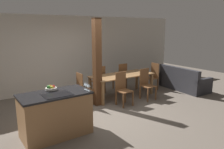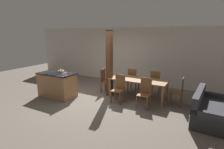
% 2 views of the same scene
% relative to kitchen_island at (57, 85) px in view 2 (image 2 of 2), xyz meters
% --- Properties ---
extents(ground_plane, '(16.00, 16.00, 0.00)m').
position_rel_kitchen_island_xyz_m(ground_plane, '(1.41, 0.56, -0.47)').
color(ground_plane, '#665B51').
extents(wall_back, '(11.20, 0.08, 2.70)m').
position_rel_kitchen_island_xyz_m(wall_back, '(1.41, 3.29, 0.88)').
color(wall_back, beige).
rests_on(wall_back, ground_plane).
extents(kitchen_island, '(1.44, 0.78, 0.95)m').
position_rel_kitchen_island_xyz_m(kitchen_island, '(0.00, 0.00, 0.00)').
color(kitchen_island, '#9E7047').
rests_on(kitchen_island, ground_plane).
extents(fruit_bowl, '(0.25, 0.25, 0.12)m').
position_rel_kitchen_island_xyz_m(fruit_bowl, '(0.02, 0.24, 0.52)').
color(fruit_bowl, silver).
rests_on(fruit_bowl, kitchen_island).
extents(wine_glass_near, '(0.07, 0.07, 0.17)m').
position_rel_kitchen_island_xyz_m(wine_glass_near, '(0.64, -0.32, 0.60)').
color(wine_glass_near, silver).
rests_on(wine_glass_near, kitchen_island).
extents(wine_glass_middle, '(0.07, 0.07, 0.17)m').
position_rel_kitchen_island_xyz_m(wine_glass_middle, '(0.64, -0.23, 0.60)').
color(wine_glass_middle, silver).
rests_on(wine_glass_middle, kitchen_island).
extents(wine_glass_far, '(0.07, 0.07, 0.17)m').
position_rel_kitchen_island_xyz_m(wine_glass_far, '(0.64, -0.15, 0.60)').
color(wine_glass_far, silver).
rests_on(wine_glass_far, kitchen_island).
extents(dining_table, '(2.14, 0.90, 0.74)m').
position_rel_kitchen_island_xyz_m(dining_table, '(2.82, 1.34, 0.18)').
color(dining_table, olive).
rests_on(dining_table, ground_plane).
extents(dining_chair_near_left, '(0.40, 0.40, 0.98)m').
position_rel_kitchen_island_xyz_m(dining_chair_near_left, '(2.34, 0.67, 0.03)').
color(dining_chair_near_left, brown).
rests_on(dining_chair_near_left, ground_plane).
extents(dining_chair_near_right, '(0.40, 0.40, 0.98)m').
position_rel_kitchen_island_xyz_m(dining_chair_near_right, '(3.30, 0.67, 0.03)').
color(dining_chair_near_right, brown).
rests_on(dining_chair_near_right, ground_plane).
extents(dining_chair_far_left, '(0.40, 0.40, 0.98)m').
position_rel_kitchen_island_xyz_m(dining_chair_far_left, '(2.34, 2.01, 0.03)').
color(dining_chair_far_left, brown).
rests_on(dining_chair_far_left, ground_plane).
extents(dining_chair_far_right, '(0.40, 0.40, 0.98)m').
position_rel_kitchen_island_xyz_m(dining_chair_far_right, '(3.30, 2.01, 0.03)').
color(dining_chair_far_right, brown).
rests_on(dining_chair_far_right, ground_plane).
extents(dining_chair_head_end, '(0.40, 0.40, 0.98)m').
position_rel_kitchen_island_xyz_m(dining_chair_head_end, '(1.37, 1.34, 0.03)').
color(dining_chair_head_end, brown).
rests_on(dining_chair_head_end, ground_plane).
extents(dining_chair_foot_end, '(0.40, 0.40, 0.98)m').
position_rel_kitchen_island_xyz_m(dining_chair_foot_end, '(4.27, 1.34, 0.03)').
color(dining_chair_foot_end, brown).
rests_on(dining_chair_foot_end, ground_plane).
extents(couch, '(0.97, 1.86, 0.86)m').
position_rel_kitchen_island_xyz_m(couch, '(5.20, 0.67, -0.19)').
color(couch, '#2D2D33').
rests_on(couch, ground_plane).
extents(timber_post, '(0.20, 0.20, 2.54)m').
position_rel_kitchen_island_xyz_m(timber_post, '(1.71, 1.09, 0.80)').
color(timber_post, '#4C2D19').
rests_on(timber_post, ground_plane).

